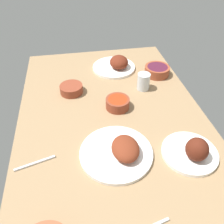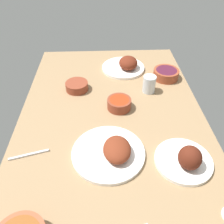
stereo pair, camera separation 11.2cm
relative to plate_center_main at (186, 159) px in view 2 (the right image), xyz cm
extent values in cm
cube|color=#937551|center=(30.59, 27.19, -5.27)|extent=(140.00, 90.00, 4.00)
cylinder|color=white|center=(1.29, 0.34, -2.47)|extent=(22.66, 22.66, 1.60)
ellipsoid|color=#511E11|center=(-1.41, -0.38, 2.70)|extent=(9.04, 8.73, 9.51)
cylinder|color=white|center=(6.50, 29.75, -2.47)|extent=(29.84, 29.84, 1.60)
ellipsoid|color=maroon|center=(4.97, 26.36, 1.30)|extent=(13.83, 11.00, 6.46)
cylinder|color=white|center=(74.53, 18.21, -2.47)|extent=(26.57, 26.57, 1.60)
ellipsoid|color=#602314|center=(72.83, 15.32, 1.83)|extent=(12.60, 11.33, 7.60)
cylinder|color=brown|center=(62.91, -6.19, -0.59)|extent=(14.83, 14.83, 5.37)
cylinder|color=#4C192D|center=(62.91, -6.19, 1.60)|extent=(12.16, 12.16, 1.00)
cylinder|color=brown|center=(53.09, 45.65, -1.00)|extent=(12.35, 12.35, 4.54)
cylinder|color=white|center=(53.09, 45.65, 0.77)|extent=(10.13, 10.13, 1.00)
cylinder|color=brown|center=(36.05, 23.35, -0.67)|extent=(11.95, 11.95, 5.20)
cylinder|color=#9E3314|center=(36.05, 23.35, 1.43)|extent=(9.80, 9.80, 1.00)
cylinder|color=silver|center=(49.81, 6.19, 1.41)|extent=(6.92, 6.92, 9.36)
cube|color=silver|center=(7.30, 62.04, -2.87)|extent=(5.08, 15.68, 0.80)
camera|label=1|loc=(-53.21, 42.07, 71.70)|focal=37.27mm
camera|label=2|loc=(-54.44, 30.94, 71.70)|focal=37.27mm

